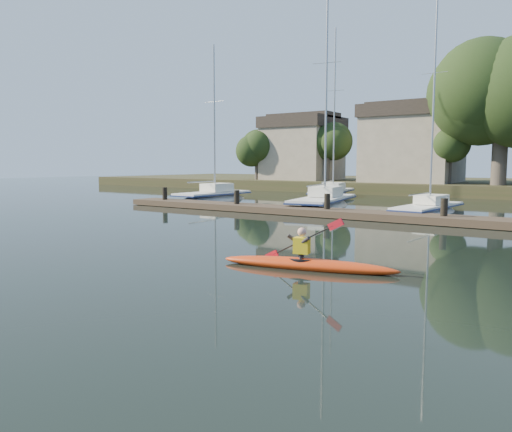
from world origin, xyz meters
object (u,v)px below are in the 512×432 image
Objects in this scene: sailboat_1 at (323,211)px; sailboat_2 at (428,217)px; kayak at (306,262)px; sailboat_0 at (213,203)px; dock at (381,216)px; sailboat_5 at (332,200)px.

sailboat_1 is 1.18× the size of sailboat_2.
sailboat_0 is (-17.43, 17.19, -0.40)m from kayak.
sailboat_5 is (-9.18, 13.30, -0.39)m from dock.
sailboat_1 is at bearing -78.32° from sailboat_5.
sailboat_5 is at bearing 124.61° from dock.
sailboat_5 is (-3.84, 9.12, 0.02)m from sailboat_1.
sailboat_1 is 9.89m from sailboat_5.
dock is 2.29× the size of sailboat_5.
sailboat_1 is at bearing -4.04° from sailboat_0.
sailboat_0 is 0.83× the size of sailboat_1.
sailboat_2 is at bearing -12.39° from sailboat_1.
sailboat_1 reaches higher than sailboat_0.
kayak is at bearing -80.69° from sailboat_2.
sailboat_2 is at bearing 81.68° from kayak.
sailboat_0 reaches higher than kayak.
dock is at bearing -102.12° from sailboat_2.
sailboat_5 is at bearing 142.51° from sailboat_2.
sailboat_2 is (6.53, -0.24, 0.05)m from sailboat_1.
dock is 4.14m from sailboat_2.
kayak is 0.33× the size of sailboat_5.
sailboat_0 is at bearing 122.35° from kayak.
kayak is 0.32× the size of sailboat_1.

